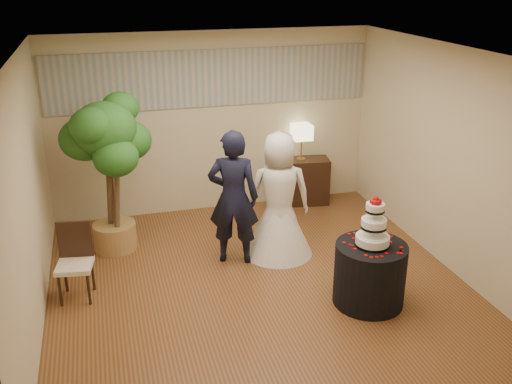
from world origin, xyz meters
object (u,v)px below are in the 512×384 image
object	(u,v)px
cake_table	(370,274)
ficus_tree	(109,175)
wedding_cake	(374,221)
groom	(233,198)
table_lamp	(301,142)
side_chair	(74,264)
console	(300,181)
bride	(279,195)

from	to	relation	value
cake_table	ficus_tree	world-z (taller)	ficus_tree
wedding_cake	cake_table	bearing A→B (deg)	0.00
groom	table_lamp	distance (m)	2.23
groom	ficus_tree	size ratio (longest dim) A/B	0.82
wedding_cake	side_chair	world-z (taller)	wedding_cake
cake_table	side_chair	world-z (taller)	side_chair
console	table_lamp	xyz separation A→B (m)	(0.00, 0.00, 0.67)
groom	ficus_tree	distance (m)	1.71
wedding_cake	ficus_tree	size ratio (longest dim) A/B	0.27
ficus_tree	side_chair	size ratio (longest dim) A/B	2.40
wedding_cake	bride	bearing A→B (deg)	113.40
groom	side_chair	world-z (taller)	groom
bride	ficus_tree	distance (m)	2.27
cake_table	table_lamp	bearing A→B (deg)	85.25
table_lamp	groom	bearing A→B (deg)	-132.86
groom	wedding_cake	world-z (taller)	groom
cake_table	bride	bearing A→B (deg)	113.40
groom	side_chair	xyz separation A→B (m)	(-2.00, -0.41, -0.44)
side_chair	table_lamp	bearing A→B (deg)	39.41
ficus_tree	bride	bearing A→B (deg)	-18.89
bride	table_lamp	world-z (taller)	bride
ficus_tree	table_lamp	bearing A→B (deg)	15.89
groom	console	world-z (taller)	groom
console	ficus_tree	world-z (taller)	ficus_tree
bride	wedding_cake	size ratio (longest dim) A/B	2.86
cake_table	wedding_cake	bearing A→B (deg)	0.00
table_lamp	ficus_tree	xyz separation A→B (m)	(-3.02, -0.86, 0.05)
table_lamp	side_chair	bearing A→B (deg)	-149.86
groom	wedding_cake	xyz separation A→B (m)	(1.26, -1.42, 0.14)
table_lamp	ficus_tree	world-z (taller)	ficus_tree
groom	bride	xyz separation A→B (m)	(0.63, 0.04, -0.05)
table_lamp	ficus_tree	size ratio (longest dim) A/B	0.27
cake_table	side_chair	bearing A→B (deg)	162.79
cake_table	ficus_tree	distance (m)	3.61
bride	side_chair	bearing A→B (deg)	20.37
side_chair	bride	bearing A→B (deg)	18.99
bride	console	size ratio (longest dim) A/B	1.88
ficus_tree	side_chair	distance (m)	1.43
cake_table	ficus_tree	size ratio (longest dim) A/B	0.37
cake_table	side_chair	distance (m)	3.42
groom	cake_table	size ratio (longest dim) A/B	2.20
bride	ficus_tree	world-z (taller)	ficus_tree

